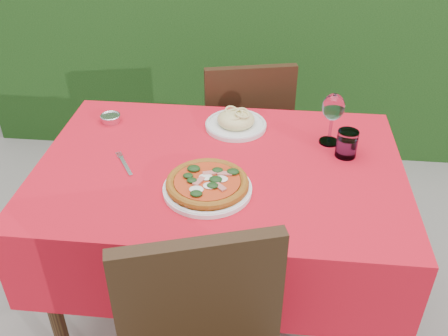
# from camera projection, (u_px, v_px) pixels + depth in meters

# --- Properties ---
(ground) EXTENTS (60.00, 60.00, 0.00)m
(ground) POSITION_uv_depth(u_px,v_px,m) (221.00, 309.00, 2.14)
(ground) COLOR slate
(ground) RESTS_ON ground
(dining_table) EXTENTS (1.26, 0.86, 0.75)m
(dining_table) POSITION_uv_depth(u_px,v_px,m) (220.00, 199.00, 1.81)
(dining_table) COLOR #4B3218
(dining_table) RESTS_ON ground
(chair_far) EXTENTS (0.48, 0.48, 0.88)m
(chair_far) POSITION_uv_depth(u_px,v_px,m) (245.00, 133.00, 2.38)
(chair_far) COLOR black
(chair_far) RESTS_ON ground
(pizza_plate) EXTENTS (0.29, 0.29, 0.05)m
(pizza_plate) POSITION_uv_depth(u_px,v_px,m) (207.00, 185.00, 1.58)
(pizza_plate) COLOR white
(pizza_plate) RESTS_ON dining_table
(pasta_plate) EXTENTS (0.24, 0.24, 0.07)m
(pasta_plate) POSITION_uv_depth(u_px,v_px,m) (236.00, 122.00, 1.92)
(pasta_plate) COLOR silver
(pasta_plate) RESTS_ON dining_table
(water_glass) EXTENTS (0.07, 0.07, 0.10)m
(water_glass) POSITION_uv_depth(u_px,v_px,m) (347.00, 145.00, 1.74)
(water_glass) COLOR silver
(water_glass) RESTS_ON dining_table
(wine_glass) EXTENTS (0.08, 0.08, 0.20)m
(wine_glass) POSITION_uv_depth(u_px,v_px,m) (333.00, 109.00, 1.76)
(wine_glass) COLOR silver
(wine_glass) RESTS_ON dining_table
(fork) EXTENTS (0.11, 0.16, 0.00)m
(fork) POSITION_uv_depth(u_px,v_px,m) (126.00, 166.00, 1.71)
(fork) COLOR silver
(fork) RESTS_ON dining_table
(steel_ramekin) EXTENTS (0.07, 0.07, 0.03)m
(steel_ramekin) POSITION_uv_depth(u_px,v_px,m) (111.00, 119.00, 1.96)
(steel_ramekin) COLOR silver
(steel_ramekin) RESTS_ON dining_table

